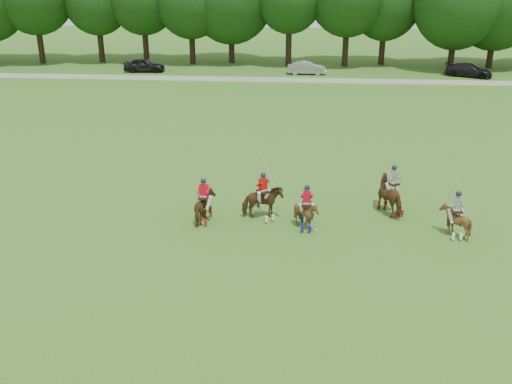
# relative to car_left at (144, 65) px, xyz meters

# --- Properties ---
(ground) EXTENTS (180.00, 180.00, 0.00)m
(ground) POSITION_rel_car_left_xyz_m (15.99, -42.50, -0.77)
(ground) COLOR #30601B
(ground) RESTS_ON ground
(boundary_rail) EXTENTS (120.00, 0.10, 0.44)m
(boundary_rail) POSITION_rel_car_left_xyz_m (15.99, -4.50, -0.55)
(boundary_rail) COLOR white
(boundary_rail) RESTS_ON ground
(car_left) EXTENTS (4.62, 2.03, 1.55)m
(car_left) POSITION_rel_car_left_xyz_m (0.00, 0.00, 0.00)
(car_left) COLOR black
(car_left) RESTS_ON ground
(car_mid) EXTENTS (4.21, 1.51, 1.38)m
(car_mid) POSITION_rel_car_left_xyz_m (18.13, 0.00, -0.08)
(car_mid) COLOR #A3A2A8
(car_mid) RESTS_ON ground
(car_right) EXTENTS (5.25, 3.83, 1.41)m
(car_right) POSITION_rel_car_left_xyz_m (35.47, 0.00, -0.07)
(car_right) COLOR black
(car_right) RESTS_ON ground
(polo_red_a) EXTENTS (1.09, 1.77, 2.18)m
(polo_red_a) POSITION_rel_car_left_xyz_m (13.27, -38.79, 0.00)
(polo_red_a) COLOR #482C13
(polo_red_a) RESTS_ON ground
(polo_red_b) EXTENTS (2.12, 2.08, 2.87)m
(polo_red_b) POSITION_rel_car_left_xyz_m (16.01, -38.18, 0.06)
(polo_red_b) COLOR #482C13
(polo_red_b) RESTS_ON ground
(polo_red_c) EXTENTS (1.15, 1.30, 2.15)m
(polo_red_c) POSITION_rel_car_left_xyz_m (18.08, -39.15, -0.02)
(polo_red_c) COLOR #482C13
(polo_red_c) RESTS_ON ground
(polo_stripe_a) EXTENTS (1.87, 2.32, 2.47)m
(polo_stripe_a) POSITION_rel_car_left_xyz_m (22.24, -37.02, 0.14)
(polo_stripe_a) COLOR #482C13
(polo_stripe_a) RESTS_ON ground
(polo_stripe_b) EXTENTS (1.24, 1.38, 2.69)m
(polo_stripe_b) POSITION_rel_car_left_xyz_m (24.74, -39.35, -0.02)
(polo_stripe_b) COLOR #482C13
(polo_stripe_b) RESTS_ON ground
(polo_ball) EXTENTS (0.09, 0.09, 0.09)m
(polo_ball) POSITION_rel_car_left_xyz_m (18.54, -39.40, -0.73)
(polo_ball) COLOR white
(polo_ball) RESTS_ON ground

